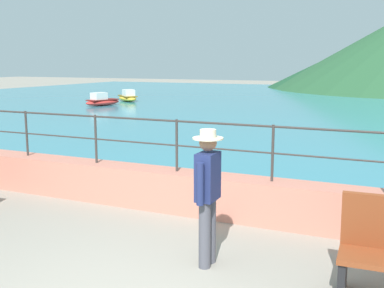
{
  "coord_description": "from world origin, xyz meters",
  "views": [
    {
      "loc": [
        2.65,
        -3.88,
        2.56
      ],
      "look_at": [
        -0.78,
        3.7,
        1.1
      ],
      "focal_mm": 43.91,
      "sensor_mm": 36.0,
      "label": 1
    }
  ],
  "objects": [
    {
      "name": "promenade_wall",
      "position": [
        0.0,
        3.2,
        0.35
      ],
      "size": [
        20.0,
        0.56,
        0.7
      ],
      "primitive_type": "cube",
      "color": "tan",
      "rests_on": "ground"
    },
    {
      "name": "person_walking",
      "position": [
        0.5,
        1.35,
        0.98
      ],
      "size": [
        0.38,
        0.57,
        1.75
      ],
      "color": "#4C4C56",
      "rests_on": "ground"
    },
    {
      "name": "lake_water",
      "position": [
        0.0,
        25.84,
        0.03
      ],
      "size": [
        64.0,
        44.32,
        0.06
      ],
      "primitive_type": "cube",
      "color": "teal",
      "rests_on": "ground"
    },
    {
      "name": "hill_secondary",
      "position": [
        -0.93,
        45.09,
        2.39
      ],
      "size": [
        19.07,
        19.07,
        4.78
      ],
      "primitive_type": "cone",
      "color": "#1E4C2D",
      "rests_on": "ground"
    },
    {
      "name": "boat_3",
      "position": [
        -13.36,
        18.81,
        0.33
      ],
      "size": [
        1.54,
        2.46,
        0.76
      ],
      "color": "red",
      "rests_on": "lake_water"
    },
    {
      "name": "boat_2",
      "position": [
        -13.63,
        22.05,
        0.33
      ],
      "size": [
        2.33,
        2.18,
        0.76
      ],
      "color": "gold",
      "rests_on": "lake_water"
    },
    {
      "name": "railing",
      "position": [
        0.0,
        3.2,
        1.32
      ],
      "size": [
        18.44,
        0.04,
        0.9
      ],
      "color": "#383330",
      "rests_on": "promenade_wall"
    }
  ]
}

